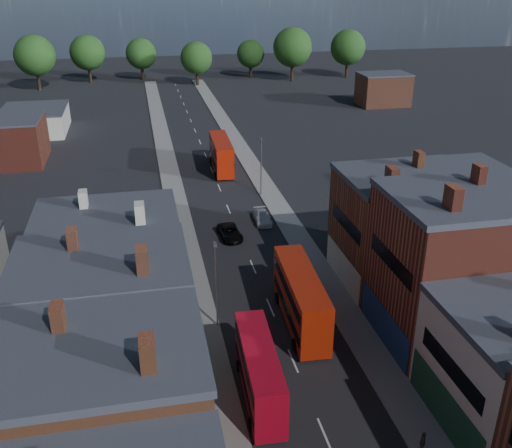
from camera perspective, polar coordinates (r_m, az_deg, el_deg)
name	(u,v)px	position (r m, az deg, el deg)	size (l,w,h in m)	color
pavement_west	(182,232)	(67.95, -7.37, -0.82)	(3.00, 200.00, 0.12)	gray
pavement_east	(289,223)	(69.92, 3.29, 0.09)	(3.00, 200.00, 0.12)	gray
lamp_post_2	(216,280)	(48.21, -4.01, -5.56)	(0.25, 0.70, 8.12)	slate
lamp_post_3	(261,163)	(77.03, 0.52, 6.15)	(0.25, 0.70, 8.12)	slate
bus_0	(259,371)	(42.07, 0.34, -14.50)	(2.82, 9.91, 4.24)	#AF0A1D
bus_1	(301,298)	(49.67, 4.50, -7.35)	(3.28, 11.49, 4.92)	#B6220A
bus_2	(221,154)	(88.05, -3.50, 7.02)	(3.13, 11.34, 4.86)	#AB1A07
car_2	(230,232)	(65.94, -2.62, -0.85)	(2.27, 4.92, 1.37)	black
car_3	(262,218)	(69.87, 0.64, 0.65)	(1.84, 4.53, 1.32)	silver
ped_3	(423,443)	(40.40, 16.33, -20.24)	(0.96, 0.43, 1.63)	#58554B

